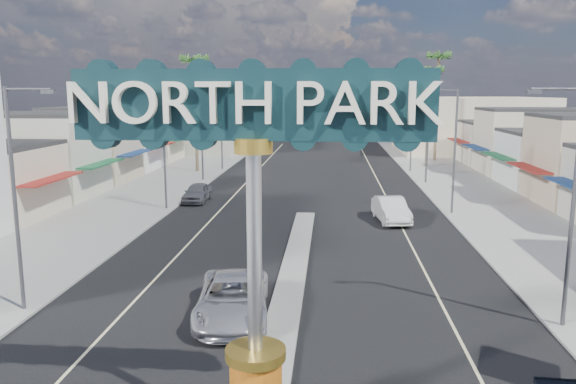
% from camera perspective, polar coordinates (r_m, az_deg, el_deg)
% --- Properties ---
extents(ground, '(160.00, 160.00, 0.00)m').
position_cam_1_polar(ground, '(41.71, 1.87, -2.04)').
color(ground, gray).
rests_on(ground, ground).
extents(road, '(20.00, 120.00, 0.01)m').
position_cam_1_polar(road, '(41.71, 1.87, -2.03)').
color(road, black).
rests_on(road, ground).
extents(median_island, '(1.30, 30.00, 0.16)m').
position_cam_1_polar(median_island, '(26.29, 0.28, -9.23)').
color(median_island, gray).
rests_on(median_island, ground).
extents(sidewalk_left, '(8.00, 120.00, 0.12)m').
position_cam_1_polar(sidewalk_left, '(44.55, -16.44, -1.59)').
color(sidewalk_left, gray).
rests_on(sidewalk_left, ground).
extents(sidewalk_right, '(8.00, 120.00, 0.12)m').
position_cam_1_polar(sidewalk_right, '(43.42, 20.67, -2.13)').
color(sidewalk_right, gray).
rests_on(sidewalk_right, ground).
extents(storefront_row_left, '(12.00, 42.00, 6.00)m').
position_cam_1_polar(storefront_row_left, '(59.88, -21.17, 3.91)').
color(storefront_row_left, beige).
rests_on(storefront_row_left, ground).
extents(storefront_row_right, '(12.00, 42.00, 6.00)m').
position_cam_1_polar(storefront_row_right, '(58.44, 26.78, 3.37)').
color(storefront_row_right, '#B7B29E').
rests_on(storefront_row_right, ground).
extents(backdrop_far_left, '(20.00, 20.00, 8.00)m').
position_cam_1_polar(backdrop_far_left, '(89.10, -11.16, 6.87)').
color(backdrop_far_left, '#B7B29E').
rests_on(backdrop_far_left, ground).
extents(backdrop_far_right, '(20.00, 20.00, 8.00)m').
position_cam_1_polar(backdrop_far_right, '(88.22, 17.77, 6.55)').
color(backdrop_far_right, beige).
rests_on(backdrop_far_right, ground).
extents(gateway_sign, '(8.20, 1.50, 9.15)m').
position_cam_1_polar(gateway_sign, '(13.16, -3.47, -2.49)').
color(gateway_sign, '#C6630F').
rests_on(gateway_sign, median_island).
extents(traffic_signal_left, '(5.09, 0.45, 6.00)m').
position_cam_1_polar(traffic_signal_left, '(56.00, -6.93, 5.44)').
color(traffic_signal_left, '#47474C').
rests_on(traffic_signal_left, ground).
extents(traffic_signal_right, '(5.09, 0.45, 6.00)m').
position_cam_1_polar(traffic_signal_right, '(55.41, 12.13, 5.24)').
color(traffic_signal_right, '#47474C').
rests_on(traffic_signal_right, ground).
extents(streetlight_l_near, '(2.03, 0.22, 9.00)m').
position_cam_1_polar(streetlight_l_near, '(24.35, -25.75, 0.31)').
color(streetlight_l_near, '#47474C').
rests_on(streetlight_l_near, ground).
extents(streetlight_l_mid, '(2.03, 0.22, 9.00)m').
position_cam_1_polar(streetlight_l_mid, '(42.69, -12.28, 4.90)').
color(streetlight_l_mid, '#47474C').
rests_on(streetlight_l_mid, ground).
extents(streetlight_l_far, '(2.03, 0.22, 9.00)m').
position_cam_1_polar(streetlight_l_far, '(64.02, -6.64, 6.74)').
color(streetlight_l_far, '#47474C').
rests_on(streetlight_l_far, ground).
extents(streetlight_r_near, '(2.03, 0.22, 9.00)m').
position_cam_1_polar(streetlight_r_near, '(22.78, 26.67, -0.38)').
color(streetlight_r_near, '#47474C').
rests_on(streetlight_r_near, ground).
extents(streetlight_r_mid, '(2.03, 0.22, 9.00)m').
position_cam_1_polar(streetlight_r_mid, '(41.81, 16.39, 4.62)').
color(streetlight_r_mid, '#47474C').
rests_on(streetlight_r_mid, ground).
extents(streetlight_r_far, '(2.03, 0.22, 9.00)m').
position_cam_1_polar(streetlight_r_far, '(63.44, 12.32, 6.55)').
color(streetlight_r_far, '#47474C').
rests_on(streetlight_r_far, ground).
extents(palm_left_far, '(2.60, 2.60, 13.10)m').
position_cam_1_polar(palm_left_far, '(62.57, -9.48, 12.49)').
color(palm_left_far, brown).
rests_on(palm_left_far, ground).
extents(palm_right_mid, '(2.60, 2.60, 12.10)m').
position_cam_1_polar(palm_right_mid, '(67.70, 14.23, 11.37)').
color(palm_right_mid, brown).
rests_on(palm_right_mid, ground).
extents(palm_right_far, '(2.60, 2.60, 14.10)m').
position_cam_1_polar(palm_right_far, '(74.01, 15.06, 12.59)').
color(palm_right_far, brown).
rests_on(palm_right_far, ground).
extents(suv_left, '(3.35, 6.18, 1.65)m').
position_cam_1_polar(suv_left, '(22.49, -5.66, -10.68)').
color(suv_left, silver).
rests_on(suv_left, ground).
extents(car_parked_left, '(1.85, 4.46, 1.51)m').
position_cam_1_polar(car_parked_left, '(46.01, -9.21, -0.05)').
color(car_parked_left, slate).
rests_on(car_parked_left, ground).
extents(car_parked_right, '(2.43, 5.29, 1.68)m').
position_cam_1_polar(car_parked_right, '(39.12, 10.42, -1.76)').
color(car_parked_right, silver).
rests_on(car_parked_right, ground).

